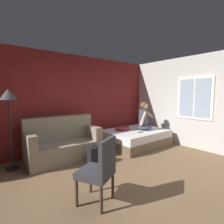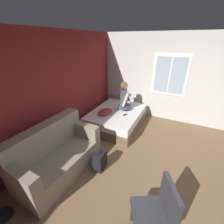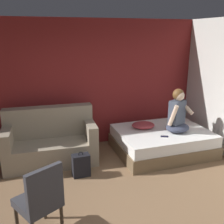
# 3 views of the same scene
# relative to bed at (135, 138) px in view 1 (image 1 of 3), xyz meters

# --- Properties ---
(ground_plane) EXTENTS (40.00, 40.00, 0.00)m
(ground_plane) POSITION_rel_bed_xyz_m (-1.62, -1.67, -0.24)
(ground_plane) COLOR brown
(wall_back_accent) EXTENTS (10.45, 0.16, 2.70)m
(wall_back_accent) POSITION_rel_bed_xyz_m (-1.62, 0.97, 1.11)
(wall_back_accent) COLOR maroon
(wall_back_accent) RESTS_ON ground
(wall_side_with_window) EXTENTS (0.19, 6.52, 2.70)m
(wall_side_with_window) POSITION_rel_bed_xyz_m (1.18, -1.67, 1.12)
(wall_side_with_window) COLOR silver
(wall_side_with_window) RESTS_ON ground
(bed) EXTENTS (1.90, 1.46, 0.48)m
(bed) POSITION_rel_bed_xyz_m (0.00, 0.00, 0.00)
(bed) COLOR brown
(bed) RESTS_ON ground
(couch) EXTENTS (1.74, 0.91, 1.04)m
(couch) POSITION_rel_bed_xyz_m (-2.25, 0.30, 0.16)
(couch) COLOR gray
(couch) RESTS_ON ground
(side_chair) EXTENTS (0.62, 0.62, 0.98)m
(side_chair) POSITION_rel_bed_xyz_m (-2.55, -1.71, 0.30)
(side_chair) COLOR #382D23
(side_chair) RESTS_ON ground
(person_seated) EXTENTS (0.66, 0.62, 0.88)m
(person_seated) POSITION_rel_bed_xyz_m (0.25, -0.13, 0.60)
(person_seated) COLOR #383D51
(person_seated) RESTS_ON bed
(backpack) EXTENTS (0.30, 0.24, 0.46)m
(backpack) POSITION_rel_bed_xyz_m (-1.81, -0.43, -0.04)
(backpack) COLOR black
(backpack) RESTS_ON ground
(throw_pillow) EXTENTS (0.55, 0.46, 0.14)m
(throw_pillow) POSITION_rel_bed_xyz_m (-0.34, 0.23, 0.31)
(throw_pillow) COLOR #993338
(throw_pillow) RESTS_ON bed
(cell_phone) EXTENTS (0.16, 0.12, 0.01)m
(cell_phone) POSITION_rel_bed_xyz_m (-0.14, -0.33, 0.25)
(cell_phone) COLOR black
(cell_phone) RESTS_ON bed
(floor_lamp) EXTENTS (0.36, 0.36, 1.70)m
(floor_lamp) POSITION_rel_bed_xyz_m (-3.33, 0.44, 1.19)
(floor_lamp) COLOR black
(floor_lamp) RESTS_ON ground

